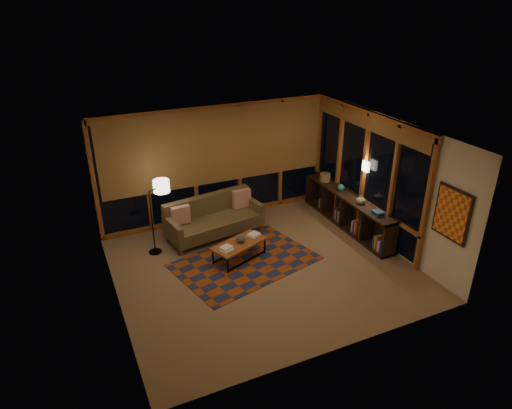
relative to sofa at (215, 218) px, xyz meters
name	(u,v)px	position (x,y,z in m)	size (l,w,h in m)	color
floor	(263,267)	(0.41, -1.59, -0.43)	(5.50, 5.00, 0.01)	#977D5A
ceiling	(264,134)	(0.41, -1.59, 2.27)	(5.50, 5.00, 0.01)	white
walls	(263,205)	(0.41, -1.59, 0.92)	(5.51, 5.01, 2.70)	silver
window_wall_back	(217,164)	(0.41, 0.84, 0.92)	(5.30, 0.16, 2.60)	#A75623
window_wall_right	(363,172)	(3.09, -0.99, 0.92)	(0.16, 3.70, 2.60)	#A75623
wall_art	(452,214)	(3.12, -3.44, 1.02)	(0.06, 0.74, 0.94)	red
wall_sconce	(366,166)	(3.03, -1.14, 1.12)	(0.12, 0.18, 0.22)	white
sofa	(215,218)	(0.00, 0.00, 0.00)	(2.08, 0.84, 0.85)	brown
pillow_left	(181,216)	(-0.74, 0.04, 0.20)	(0.39, 0.13, 0.39)	red
pillow_right	(242,199)	(0.75, 0.27, 0.21)	(0.42, 0.14, 0.42)	red
area_rug	(245,261)	(0.17, -1.26, -0.42)	(2.68, 1.79, 0.01)	#9A3D12
coffee_table	(239,251)	(0.11, -1.11, -0.24)	(1.12, 0.51, 0.37)	#A75623
book_stack_a	(226,248)	(-0.22, -1.27, -0.01)	(0.26, 0.21, 0.08)	white
book_stack_b	(254,235)	(0.50, -0.98, -0.03)	(0.23, 0.18, 0.05)	white
ceramic_pot	(241,238)	(0.15, -1.11, 0.04)	(0.18, 0.18, 0.18)	black
floor_lamp	(152,220)	(-1.38, -0.15, 0.33)	(0.50, 0.33, 1.50)	black
bookshelf	(347,211)	(2.90, -0.82, -0.05)	(0.40, 3.04, 0.76)	#322119
basket	(325,177)	(2.88, 0.14, 0.43)	(0.25, 0.25, 0.19)	olive
teal_bowl	(341,187)	(2.90, -0.51, 0.41)	(0.16, 0.16, 0.16)	#208373
vase	(361,199)	(2.90, -1.27, 0.43)	(0.19, 0.19, 0.20)	tan
shelf_book_stack	(378,213)	(2.90, -1.84, 0.37)	(0.19, 0.26, 0.08)	white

